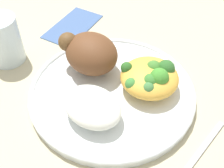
{
  "coord_description": "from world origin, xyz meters",
  "views": [
    {
      "loc": [
        -0.21,
        0.24,
        0.36
      ],
      "look_at": [
        0.0,
        0.0,
        0.03
      ],
      "focal_mm": 46.78,
      "sensor_mm": 36.0,
      "label": 1
    }
  ],
  "objects_px": {
    "mac_cheese_with_broccoli": "(150,77)",
    "fork": "(195,158)",
    "water_glass": "(3,40)",
    "roasted_chicken": "(90,53)",
    "napkin": "(73,26)",
    "plate": "(112,92)",
    "rice_pile": "(92,107)"
  },
  "relations": [
    {
      "from": "fork",
      "to": "water_glass",
      "type": "xyz_separation_m",
      "value": [
        0.37,
        0.04,
        0.04
      ]
    },
    {
      "from": "mac_cheese_with_broccoli",
      "to": "napkin",
      "type": "xyz_separation_m",
      "value": [
        0.23,
        -0.05,
        -0.04
      ]
    },
    {
      "from": "fork",
      "to": "napkin",
      "type": "relative_size",
      "value": 1.1
    },
    {
      "from": "roasted_chicken",
      "to": "mac_cheese_with_broccoli",
      "type": "xyz_separation_m",
      "value": [
        -0.1,
        -0.03,
        -0.01
      ]
    },
    {
      "from": "rice_pile",
      "to": "napkin",
      "type": "distance_m",
      "value": 0.25
    },
    {
      "from": "mac_cheese_with_broccoli",
      "to": "fork",
      "type": "xyz_separation_m",
      "value": [
        -0.12,
        0.06,
        -0.04
      ]
    },
    {
      "from": "plate",
      "to": "rice_pile",
      "type": "relative_size",
      "value": 2.9
    },
    {
      "from": "mac_cheese_with_broccoli",
      "to": "water_glass",
      "type": "bearing_deg",
      "value": 22.04
    },
    {
      "from": "plate",
      "to": "mac_cheese_with_broccoli",
      "type": "bearing_deg",
      "value": -134.13
    },
    {
      "from": "fork",
      "to": "napkin",
      "type": "height_order",
      "value": "fork"
    },
    {
      "from": "rice_pile",
      "to": "roasted_chicken",
      "type": "bearing_deg",
      "value": -44.6
    },
    {
      "from": "roasted_chicken",
      "to": "water_glass",
      "type": "relative_size",
      "value": 1.16
    },
    {
      "from": "roasted_chicken",
      "to": "plate",
      "type": "bearing_deg",
      "value": 167.02
    },
    {
      "from": "rice_pile",
      "to": "water_glass",
      "type": "xyz_separation_m",
      "value": [
        0.22,
        -0.0,
        0.01
      ]
    },
    {
      "from": "rice_pile",
      "to": "water_glass",
      "type": "relative_size",
      "value": 1.06
    },
    {
      "from": "fork",
      "to": "water_glass",
      "type": "distance_m",
      "value": 0.37
    },
    {
      "from": "plate",
      "to": "napkin",
      "type": "height_order",
      "value": "plate"
    },
    {
      "from": "water_glass",
      "to": "rice_pile",
      "type": "bearing_deg",
      "value": 179.61
    },
    {
      "from": "mac_cheese_with_broccoli",
      "to": "fork",
      "type": "relative_size",
      "value": 0.65
    },
    {
      "from": "plate",
      "to": "mac_cheese_with_broccoli",
      "type": "height_order",
      "value": "mac_cheese_with_broccoli"
    },
    {
      "from": "plate",
      "to": "roasted_chicken",
      "type": "distance_m",
      "value": 0.07
    },
    {
      "from": "roasted_chicken",
      "to": "napkin",
      "type": "distance_m",
      "value": 0.16
    },
    {
      "from": "plate",
      "to": "water_glass",
      "type": "height_order",
      "value": "water_glass"
    },
    {
      "from": "rice_pile",
      "to": "water_glass",
      "type": "distance_m",
      "value": 0.22
    },
    {
      "from": "plate",
      "to": "napkin",
      "type": "xyz_separation_m",
      "value": [
        0.19,
        -0.09,
        -0.01
      ]
    },
    {
      "from": "fork",
      "to": "plate",
      "type": "bearing_deg",
      "value": -5.03
    },
    {
      "from": "roasted_chicken",
      "to": "mac_cheese_with_broccoli",
      "type": "bearing_deg",
      "value": -163.88
    },
    {
      "from": "plate",
      "to": "water_glass",
      "type": "distance_m",
      "value": 0.21
    },
    {
      "from": "roasted_chicken",
      "to": "rice_pile",
      "type": "height_order",
      "value": "roasted_chicken"
    },
    {
      "from": "plate",
      "to": "water_glass",
      "type": "bearing_deg",
      "value": 15.43
    },
    {
      "from": "plate",
      "to": "rice_pile",
      "type": "xyz_separation_m",
      "value": [
        -0.01,
        0.06,
        0.03
      ]
    },
    {
      "from": "water_glass",
      "to": "napkin",
      "type": "distance_m",
      "value": 0.16
    }
  ]
}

